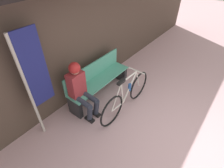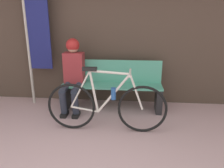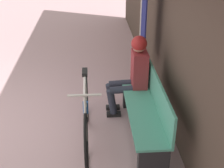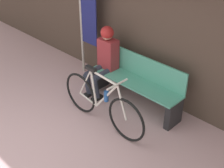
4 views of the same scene
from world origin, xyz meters
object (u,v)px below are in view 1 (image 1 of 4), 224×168
park_bench_near (98,81)px  person_seated (80,87)px  bicycle (126,96)px  banner_pole (34,77)px

park_bench_near → person_seated: 0.74m
park_bench_near → bicycle: size_ratio=1.01×
person_seated → banner_pole: banner_pole is taller
bicycle → person_seated: person_seated is taller
park_bench_near → banner_pole: banner_pole is taller
bicycle → banner_pole: (-1.38, 0.95, 0.88)m
bicycle → banner_pole: 1.89m
park_bench_near → person_seated: person_seated is taller
park_bench_near → person_seated: bearing=-170.7°
banner_pole → person_seated: bearing=-18.4°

